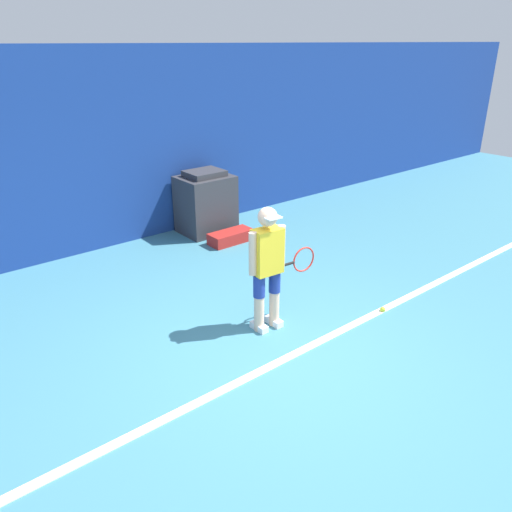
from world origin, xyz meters
The scene contains 7 objects.
ground_plane centered at (0.00, 0.00, 0.00)m, with size 24.00×24.00×0.00m, color teal.
back_wall centered at (0.00, 4.22, 1.56)m, with size 24.00×0.10×3.13m.
court_baseline centered at (0.00, -0.07, 0.01)m, with size 21.60×0.10×0.01m.
tennis_player centered at (0.30, 0.56, 0.83)m, with size 0.94×0.30×1.50m.
tennis_ball centered at (1.66, -0.09, 0.03)m, with size 0.07×0.07×0.07m.
covered_chair centered at (1.58, 3.75, 0.53)m, with size 0.90×0.74×1.11m.
equipment_bag centered at (1.59, 3.04, 0.10)m, with size 0.77×0.34×0.20m.
Camera 1 is at (-3.08, -3.35, 3.16)m, focal length 35.00 mm.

